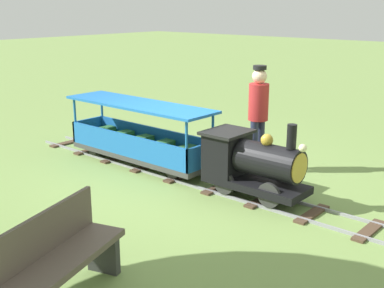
{
  "coord_description": "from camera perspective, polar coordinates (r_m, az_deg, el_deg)",
  "views": [
    {
      "loc": [
        5.22,
        4.66,
        2.48
      ],
      "look_at": [
        0.0,
        0.16,
        0.55
      ],
      "focal_mm": 46.68,
      "sensor_mm": 36.0,
      "label": 1
    }
  ],
  "objects": [
    {
      "name": "ground_plane",
      "position": [
        7.42,
        -0.95,
        -3.87
      ],
      "size": [
        60.0,
        60.0,
        0.0
      ],
      "primitive_type": "plane",
      "color": "#75934C"
    },
    {
      "name": "track",
      "position": [
        7.44,
        -1.17,
        -3.68
      ],
      "size": [
        0.68,
        6.4,
        0.04
      ],
      "color": "gray",
      "rests_on": "ground_plane"
    },
    {
      "name": "locomotive",
      "position": [
        6.58,
        6.75,
        -2.1
      ],
      "size": [
        0.64,
        1.45,
        1.05
      ],
      "color": "black",
      "rests_on": "ground_plane"
    },
    {
      "name": "passenger_car",
      "position": [
        7.93,
        -6.04,
        0.5
      ],
      "size": [
        0.74,
        2.7,
        0.97
      ],
      "color": "#3F3F3F",
      "rests_on": "ground_plane"
    },
    {
      "name": "conductor_person",
      "position": [
        7.57,
        7.58,
        3.89
      ],
      "size": [
        0.3,
        0.3,
        1.62
      ],
      "color": "#282D47",
      "rests_on": "ground_plane"
    },
    {
      "name": "park_bench",
      "position": [
        4.46,
        -14.82,
        -12.49
      ],
      "size": [
        1.36,
        0.78,
        0.82
      ],
      "color": "brown",
      "rests_on": "ground_plane"
    }
  ]
}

